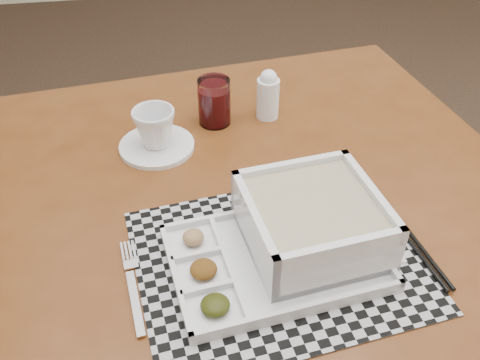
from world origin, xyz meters
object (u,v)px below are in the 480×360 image
object	(u,v)px
serving_tray	(303,231)
creamer_bottle	(268,95)
dining_table	(246,244)
juice_glass	(214,103)
cup	(155,128)

from	to	relation	value
serving_tray	creamer_bottle	size ratio (longest dim) A/B	3.15
dining_table	creamer_bottle	distance (m)	0.34
creamer_bottle	dining_table	bearing A→B (deg)	-108.45
juice_glass	serving_tray	bearing A→B (deg)	-77.31
dining_table	creamer_bottle	world-z (taller)	creamer_bottle
dining_table	creamer_bottle	xyz separation A→B (m)	(0.10, 0.29, 0.14)
cup	juice_glass	bearing A→B (deg)	46.00
cup	creamer_bottle	distance (m)	0.25
dining_table	cup	xyz separation A→B (m)	(-0.14, 0.21, 0.13)
creamer_bottle	cup	bearing A→B (deg)	-161.49
dining_table	juice_glass	bearing A→B (deg)	93.47
serving_tray	juice_glass	bearing A→B (deg)	102.69
dining_table	serving_tray	bearing A→B (deg)	-55.91
dining_table	serving_tray	size ratio (longest dim) A/B	3.42
serving_tray	creamer_bottle	distance (m)	0.40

